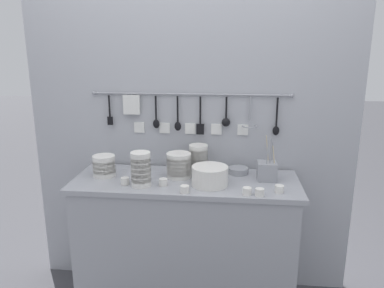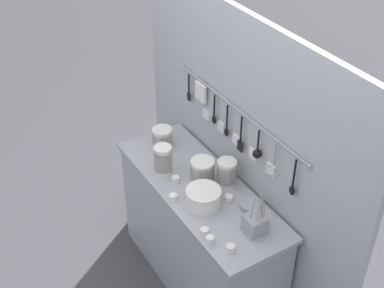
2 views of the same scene
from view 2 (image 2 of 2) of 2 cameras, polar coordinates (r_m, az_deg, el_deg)
name	(u,v)px [view 2 (image 2 of 2)]	position (r m, az deg, el deg)	size (l,w,h in m)	color
ground_plane	(199,278)	(4.02, 0.76, -14.10)	(20.00, 20.00, 0.00)	#424247
counter	(200,235)	(3.69, 0.81, -9.72)	(1.39, 0.51, 0.88)	#9EA0A8
back_wall	(238,158)	(3.45, 4.96, -1.45)	(2.19, 0.11, 1.98)	#A8AAB2
bowl_stack_tall_left	(162,137)	(3.72, -3.18, 0.75)	(0.14, 0.14, 0.13)	silver
bowl_stack_short_front	(202,171)	(3.40, 1.11, -2.86)	(0.15, 0.15, 0.15)	silver
bowl_stack_wide_centre	(227,173)	(3.36, 3.72, -3.09)	(0.12, 0.12, 0.18)	silver
bowl_stack_back_corner	(163,160)	(3.45, -3.10, -1.71)	(0.12, 0.12, 0.20)	silver
plate_stack	(203,198)	(3.23, 1.22, -5.74)	(0.22, 0.22, 0.11)	silver
steel_mixing_bowl	(250,205)	(3.25, 6.19, -6.53)	(0.13, 0.13, 0.04)	#93969E
cutlery_caddy	(255,224)	(3.09, 6.71, -8.45)	(0.11, 0.11, 0.27)	#93969E
cup_front_left	(158,161)	(3.57, -3.69, -1.84)	(0.05, 0.05, 0.04)	silver
cup_beside_plates	(230,248)	(2.99, 4.12, -11.04)	(0.05, 0.05, 0.04)	silver
cup_edge_far	(205,232)	(3.08, 1.35, -9.33)	(0.05, 0.05, 0.04)	silver
cup_mid_row	(210,240)	(3.03, 1.92, -10.17)	(0.05, 0.05, 0.04)	silver
cup_centre	(173,197)	(3.29, -2.04, -5.72)	(0.05, 0.05, 0.04)	silver
cup_front_right	(175,180)	(3.42, -1.77, -3.82)	(0.05, 0.05, 0.04)	silver
cup_back_right	(229,198)	(3.29, 3.92, -5.81)	(0.05, 0.05, 0.04)	silver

